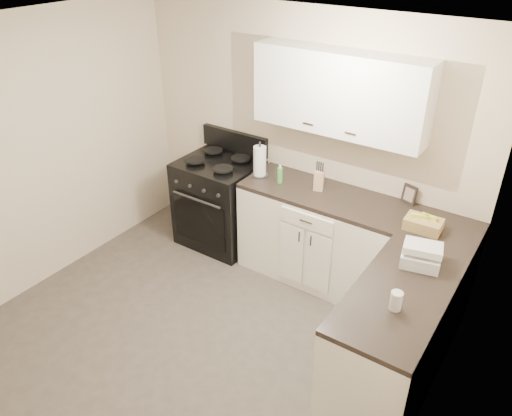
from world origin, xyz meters
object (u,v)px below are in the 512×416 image
Objects in this scene: countertop_grill at (421,258)px; paper_towel at (260,161)px; stove at (220,204)px; wicker_basket at (423,224)px; knife_block at (319,180)px.

paper_towel is at bearing 149.77° from countertop_grill.
paper_towel is 1.11× the size of countertop_grill.
wicker_basket reaches higher than stove.
stove is 2.21m from wicker_basket.
countertop_grill reaches higher than wicker_basket.
stove is at bearing 164.21° from knife_block.
paper_towel is 1.04× the size of wicker_basket.
stove is at bearing 178.04° from wicker_basket.
stove is 1.27m from knife_block.
knife_block is 1.03m from wicker_basket.
paper_towel reaches higher than wicker_basket.
knife_block is 0.67× the size of wicker_basket.
stove is 5.07× the size of knife_block.
knife_block is 0.71× the size of countertop_grill.
countertop_grill reaches higher than stove.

